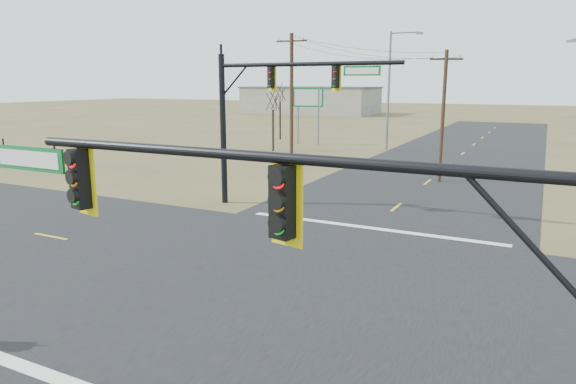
% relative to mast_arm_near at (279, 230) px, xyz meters
% --- Properties ---
extents(ground, '(320.00, 320.00, 0.00)m').
position_rel_mast_arm_near_xyz_m(ground, '(-3.48, 8.19, -4.47)').
color(ground, brown).
rests_on(ground, ground).
extents(road_ew, '(160.00, 14.00, 0.02)m').
position_rel_mast_arm_near_xyz_m(road_ew, '(-3.48, 8.19, -4.46)').
color(road_ew, black).
rests_on(road_ew, ground).
extents(road_ns, '(14.00, 160.00, 0.02)m').
position_rel_mast_arm_near_xyz_m(road_ns, '(-3.48, 8.19, -4.46)').
color(road_ns, black).
rests_on(road_ns, ground).
extents(stop_bar_far, '(12.00, 0.40, 0.01)m').
position_rel_mast_arm_near_xyz_m(stop_bar_far, '(-3.48, 15.69, -4.44)').
color(stop_bar_far, silver).
rests_on(stop_bar_far, road_ns).
extents(mast_arm_near, '(10.32, 0.51, 6.12)m').
position_rel_mast_arm_near_xyz_m(mast_arm_near, '(0.00, 0.00, 0.00)').
color(mast_arm_near, black).
rests_on(mast_arm_near, ground).
extents(mast_arm_far, '(9.94, 0.57, 8.05)m').
position_rel_mast_arm_near_xyz_m(mast_arm_far, '(-9.61, 17.15, 1.28)').
color(mast_arm_far, black).
rests_on(mast_arm_far, ground).
extents(utility_pole_near, '(2.00, 0.93, 8.66)m').
position_rel_mast_arm_near_xyz_m(utility_pole_near, '(-2.85, 28.86, 0.06)').
color(utility_pole_near, '#462C1E').
rests_on(utility_pole_near, ground).
extents(utility_pole_far, '(2.53, 0.34, 10.34)m').
position_rel_mast_arm_near_xyz_m(utility_pole_far, '(-14.97, 30.81, 0.87)').
color(utility_pole_far, '#462C1E').
rests_on(utility_pole_far, ground).
extents(highway_sign, '(3.09, 1.08, 6.05)m').
position_rel_mast_arm_near_xyz_m(highway_sign, '(-19.80, 44.71, -0.19)').
color(highway_sign, slate).
rests_on(highway_sign, ground).
extents(streetlight_c, '(3.18, 0.31, 11.44)m').
position_rel_mast_arm_near_xyz_m(streetlight_c, '(-10.59, 44.06, 1.95)').
color(streetlight_c, slate).
rests_on(streetlight_c, ground).
extents(bare_tree_a, '(3.32, 3.32, 6.30)m').
position_rel_mast_arm_near_xyz_m(bare_tree_a, '(-20.48, 37.95, 0.51)').
color(bare_tree_a, black).
rests_on(bare_tree_a, ground).
extents(bare_tree_b, '(3.51, 3.51, 6.89)m').
position_rel_mast_arm_near_xyz_m(bare_tree_b, '(-24.80, 47.75, 1.04)').
color(bare_tree_b, black).
rests_on(bare_tree_b, ground).
extents(warehouse_left, '(28.00, 14.00, 5.50)m').
position_rel_mast_arm_near_xyz_m(warehouse_left, '(-43.48, 98.19, -1.72)').
color(warehouse_left, '#A5A093').
rests_on(warehouse_left, ground).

